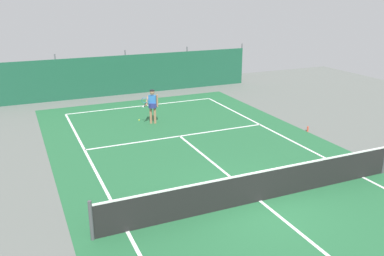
% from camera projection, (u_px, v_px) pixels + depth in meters
% --- Properties ---
extents(ground_plane, '(36.00, 36.00, 0.00)m').
position_uv_depth(ground_plane, '(260.00, 201.00, 12.36)').
color(ground_plane, slate).
extents(court_surface, '(11.02, 26.60, 0.01)m').
position_uv_depth(court_surface, '(260.00, 201.00, 12.36)').
color(court_surface, '#236038').
rests_on(court_surface, ground).
extents(tennis_net, '(10.12, 0.10, 1.10)m').
position_uv_depth(tennis_net, '(261.00, 186.00, 12.20)').
color(tennis_net, black).
rests_on(tennis_net, ground).
extents(back_fence, '(16.30, 0.98, 2.70)m').
position_uv_depth(back_fence, '(125.00, 82.00, 25.58)').
color(back_fence, '#195138').
rests_on(back_fence, ground).
extents(tennis_player, '(0.86, 0.62, 1.64)m').
position_uv_depth(tennis_player, '(152.00, 104.00, 19.38)').
color(tennis_player, '#9E7051').
rests_on(tennis_player, ground).
extents(tennis_ball_near_player, '(0.07, 0.07, 0.07)m').
position_uv_depth(tennis_ball_near_player, '(139.00, 120.00, 20.08)').
color(tennis_ball_near_player, '#CCDB33').
rests_on(tennis_ball_near_player, ground).
extents(parked_car, '(2.03, 4.21, 1.68)m').
position_uv_depth(parked_car, '(106.00, 72.00, 27.85)').
color(parked_car, black).
rests_on(parked_car, ground).
extents(water_bottle, '(0.08, 0.08, 0.24)m').
position_uv_depth(water_bottle, '(308.00, 129.00, 18.51)').
color(water_bottle, '#D84C38').
rests_on(water_bottle, ground).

